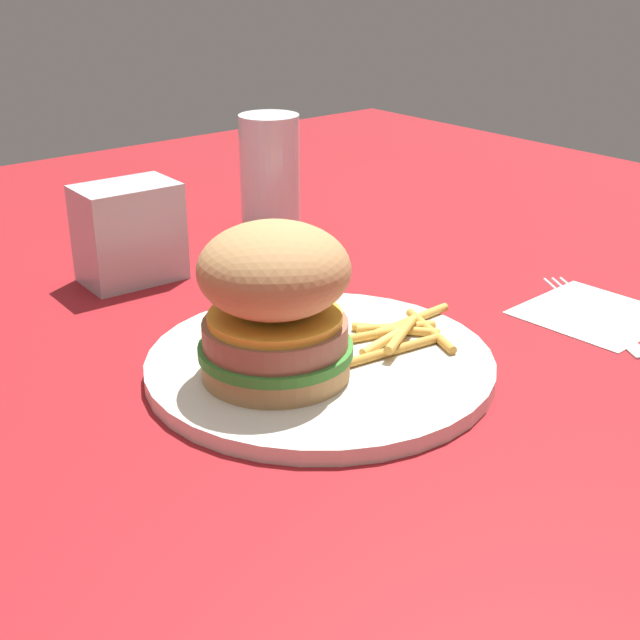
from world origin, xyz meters
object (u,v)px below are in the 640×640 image
Objects in this scene: plate at (320,364)px; napkin at (594,314)px; fork at (593,310)px; sandwich at (275,302)px; napkin_dispenser at (129,233)px; drink_glass at (270,177)px; fries_pile at (402,333)px.

plate is 0.26m from napkin.
fork is at bearing 150.01° from napkin.
plate reaches higher than fork.
sandwich is 0.30m from napkin.
napkin_dispenser is (-0.26, -0.01, 0.04)m from plate.
napkin is 0.90× the size of drink_glass.
napkin_dispenser reaches higher than plate.
plate is 2.32× the size of sandwich.
fries_pile is at bearing 78.14° from plate.
fork is at bearing 74.24° from fries_pile.
sandwich is 0.12m from fries_pile.
fork is at bearing 9.03° from drink_glass.
plate is 0.26m from napkin_dispenser.
plate is at bearing -84.19° from napkin_dispenser.
plate is 2.11× the size of drink_glass.
napkin is at bearing 73.77° from fries_pile.
fork is (0.07, 0.25, -0.00)m from plate.
fork is 0.39m from drink_glass.
plate is 2.82× the size of napkin_dispenser.
napkin is (0.07, 0.29, -0.07)m from sandwich.
napkin_dispenser reaches higher than fork.
sandwich is 0.70× the size of fork.
drink_glass is at bearing -171.11° from napkin.
fries_pile is 0.84× the size of fork.
plate is at bearing -105.03° from napkin.
napkin_dispenser is (-0.33, -0.26, 0.04)m from fork.
fries_pile is 0.19m from fork.
fries_pile is 0.35m from drink_glass.
napkin is 0.39m from drink_glass.
napkin is at bearing 77.20° from sandwich.
napkin is (0.07, 0.25, -0.01)m from plate.
plate is 0.26m from fork.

